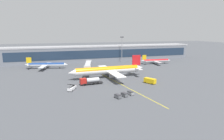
{
  "coord_description": "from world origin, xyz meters",
  "views": [
    {
      "loc": [
        -32.7,
        -88.22,
        24.5
      ],
      "look_at": [
        -1.93,
        7.92,
        4.5
      ],
      "focal_mm": 31.13,
      "sensor_mm": 36.0,
      "label": 1
    }
  ],
  "objects": [
    {
      "name": "lavatory_truck",
      "position": [
        12.28,
        -7.8,
        1.42
      ],
      "size": [
        4.7,
        6.21,
        2.5
      ],
      "color": "yellow",
      "rests_on": "ground_plane"
    },
    {
      "name": "ground_plane",
      "position": [
        0.0,
        0.0,
        0.0
      ],
      "size": [
        700.0,
        700.0,
        0.0
      ],
      "primitive_type": "plane",
      "color": "#47494F"
    },
    {
      "name": "baggage_cart_1",
      "position": [
        -6.47,
        -21.91,
        0.78
      ],
      "size": [
        2.32,
        3.0,
        1.48
      ],
      "color": "#595B60",
      "rests_on": "ground_plane"
    },
    {
      "name": "apron_lead_in_line",
      "position": [
        -2.43,
        2.0,
        0.0
      ],
      "size": [
        10.65,
        79.37,
        0.01
      ],
      "primitive_type": "cube",
      "rotation": [
        0.0,
        0.0,
        0.13
      ],
      "color": "yellow",
      "rests_on": "ground_plane"
    },
    {
      "name": "baggage_cart_2",
      "position": [
        -3.44,
        -20.87,
        0.78
      ],
      "size": [
        2.32,
        3.0,
        1.48
      ],
      "color": "gray",
      "rests_on": "ground_plane"
    },
    {
      "name": "apron_light_mast_0",
      "position": [
        23.39,
        60.47,
        12.2
      ],
      "size": [
        2.8,
        0.5,
        20.55
      ],
      "color": "gray",
      "rests_on": "ground_plane"
    },
    {
      "name": "main_airliner",
      "position": [
        -3.56,
        9.93,
        4.12
      ],
      "size": [
        42.39,
        33.56,
        11.61
      ],
      "color": "white",
      "rests_on": "ground_plane"
    },
    {
      "name": "jet_bridge",
      "position": [
        -12.0,
        22.09,
        5.12
      ],
      "size": [
        8.58,
        23.63,
        6.82
      ],
      "color": "#B2B7BC",
      "rests_on": "ground_plane"
    },
    {
      "name": "commuter_jet_near",
      "position": [
        44.67,
        42.59,
        2.46
      ],
      "size": [
        24.73,
        19.58,
        7.08
      ],
      "color": "#B2B7BC",
      "rests_on": "ground_plane"
    },
    {
      "name": "baggage_cart_0",
      "position": [
        -9.5,
        -22.95,
        0.78
      ],
      "size": [
        2.32,
        3.0,
        1.48
      ],
      "color": "#595B60",
      "rests_on": "ground_plane"
    },
    {
      "name": "belt_loader",
      "position": [
        -24.69,
        -7.06,
        0.99
      ],
      "size": [
        4.39,
        6.76,
        3.49
      ],
      "color": "white",
      "rests_on": "ground_plane"
    },
    {
      "name": "fuel_tanker",
      "position": [
        -15.72,
        -0.88,
        1.75
      ],
      "size": [
        10.98,
        3.49,
        3.25
      ],
      "color": "#232326",
      "rests_on": "ground_plane"
    },
    {
      "name": "terminal_building",
      "position": [
        10.88,
        72.43,
        6.47
      ],
      "size": [
        159.03,
        17.12,
        12.9
      ],
      "color": "slate",
      "rests_on": "ground_plane"
    },
    {
      "name": "commuter_jet_far",
      "position": [
        -35.6,
        47.73,
        2.66
      ],
      "size": [
        28.33,
        22.71,
        7.71
      ],
      "color": "silver",
      "rests_on": "ground_plane"
    }
  ]
}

